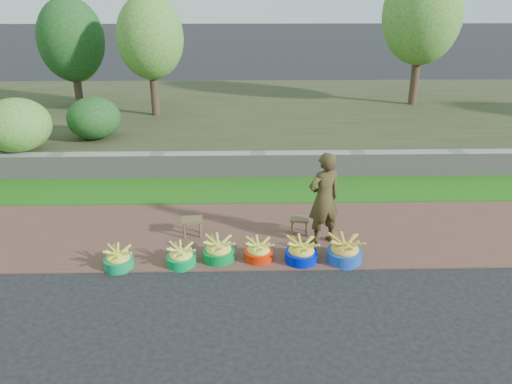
{
  "coord_description": "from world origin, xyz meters",
  "views": [
    {
      "loc": [
        -0.29,
        -6.45,
        3.89
      ],
      "look_at": [
        -0.11,
        1.3,
        0.75
      ],
      "focal_mm": 35.0,
      "sensor_mm": 36.0,
      "label": 1
    }
  ],
  "objects_px": {
    "basin_e": "(301,252)",
    "stool_right": "(300,221)",
    "vendor_woman": "(324,199)",
    "basin_a": "(118,259)",
    "basin_c": "(219,251)",
    "basin_d": "(259,251)",
    "basin_b": "(181,256)",
    "stool_left": "(192,222)",
    "basin_f": "(345,251)"
  },
  "relations": [
    {
      "from": "vendor_woman",
      "to": "basin_e",
      "type": "bearing_deg",
      "value": 33.22
    },
    {
      "from": "basin_f",
      "to": "stool_right",
      "type": "bearing_deg",
      "value": 121.52
    },
    {
      "from": "basin_a",
      "to": "basin_b",
      "type": "distance_m",
      "value": 0.93
    },
    {
      "from": "basin_b",
      "to": "basin_d",
      "type": "height_order",
      "value": "same"
    },
    {
      "from": "basin_c",
      "to": "basin_e",
      "type": "distance_m",
      "value": 1.27
    },
    {
      "from": "basin_d",
      "to": "vendor_woman",
      "type": "relative_size",
      "value": 0.29
    },
    {
      "from": "basin_f",
      "to": "basin_e",
      "type": "bearing_deg",
      "value": 179.26
    },
    {
      "from": "basin_f",
      "to": "stool_right",
      "type": "height_order",
      "value": "basin_f"
    },
    {
      "from": "basin_b",
      "to": "basin_d",
      "type": "relative_size",
      "value": 1.0
    },
    {
      "from": "basin_a",
      "to": "basin_e",
      "type": "relative_size",
      "value": 0.89
    },
    {
      "from": "basin_b",
      "to": "basin_d",
      "type": "bearing_deg",
      "value": 6.5
    },
    {
      "from": "stool_left",
      "to": "basin_a",
      "type": "bearing_deg",
      "value": -134.75
    },
    {
      "from": "basin_b",
      "to": "basin_c",
      "type": "relative_size",
      "value": 0.91
    },
    {
      "from": "basin_a",
      "to": "basin_c",
      "type": "distance_m",
      "value": 1.51
    },
    {
      "from": "basin_d",
      "to": "basin_f",
      "type": "xyz_separation_m",
      "value": [
        1.32,
        -0.08,
        0.03
      ]
    },
    {
      "from": "basin_a",
      "to": "stool_left",
      "type": "relative_size",
      "value": 1.2
    },
    {
      "from": "basin_b",
      "to": "basin_f",
      "type": "distance_m",
      "value": 2.5
    },
    {
      "from": "basin_b",
      "to": "stool_left",
      "type": "relative_size",
      "value": 1.21
    },
    {
      "from": "stool_left",
      "to": "stool_right",
      "type": "xyz_separation_m",
      "value": [
        1.83,
        0.05,
        -0.02
      ]
    },
    {
      "from": "stool_right",
      "to": "basin_c",
      "type": "bearing_deg",
      "value": -146.93
    },
    {
      "from": "vendor_woman",
      "to": "basin_b",
      "type": "bearing_deg",
      "value": -6.45
    },
    {
      "from": "stool_right",
      "to": "vendor_woman",
      "type": "height_order",
      "value": "vendor_woman"
    },
    {
      "from": "basin_e",
      "to": "stool_right",
      "type": "relative_size",
      "value": 1.41
    },
    {
      "from": "basin_c",
      "to": "stool_right",
      "type": "xyz_separation_m",
      "value": [
        1.34,
        0.87,
        0.08
      ]
    },
    {
      "from": "basin_f",
      "to": "stool_right",
      "type": "relative_size",
      "value": 1.52
    },
    {
      "from": "vendor_woman",
      "to": "basin_a",
      "type": "bearing_deg",
      "value": -10.22
    },
    {
      "from": "basin_b",
      "to": "basin_e",
      "type": "relative_size",
      "value": 0.9
    },
    {
      "from": "stool_right",
      "to": "stool_left",
      "type": "bearing_deg",
      "value": -178.5
    },
    {
      "from": "basin_f",
      "to": "vendor_woman",
      "type": "height_order",
      "value": "vendor_woman"
    },
    {
      "from": "basin_a",
      "to": "basin_c",
      "type": "relative_size",
      "value": 0.89
    },
    {
      "from": "basin_e",
      "to": "basin_a",
      "type": "bearing_deg",
      "value": -177.65
    },
    {
      "from": "basin_d",
      "to": "vendor_woman",
      "type": "distance_m",
      "value": 1.35
    },
    {
      "from": "basin_b",
      "to": "vendor_woman",
      "type": "height_order",
      "value": "vendor_woman"
    },
    {
      "from": "basin_d",
      "to": "basin_f",
      "type": "bearing_deg",
      "value": -3.68
    },
    {
      "from": "stool_left",
      "to": "vendor_woman",
      "type": "height_order",
      "value": "vendor_woman"
    },
    {
      "from": "basin_c",
      "to": "vendor_woman",
      "type": "xyz_separation_m",
      "value": [
        1.68,
        0.53,
        0.63
      ]
    },
    {
      "from": "basin_a",
      "to": "basin_d",
      "type": "relative_size",
      "value": 0.99
    },
    {
      "from": "basin_e",
      "to": "basin_c",
      "type": "bearing_deg",
      "value": 176.36
    },
    {
      "from": "stool_left",
      "to": "basin_e",
      "type": "bearing_deg",
      "value": -27.38
    },
    {
      "from": "basin_c",
      "to": "stool_left",
      "type": "distance_m",
      "value": 0.96
    },
    {
      "from": "basin_f",
      "to": "basin_d",
      "type": "bearing_deg",
      "value": 176.32
    },
    {
      "from": "stool_right",
      "to": "basin_a",
      "type": "bearing_deg",
      "value": -159.35
    },
    {
      "from": "basin_d",
      "to": "stool_right",
      "type": "height_order",
      "value": "basin_d"
    },
    {
      "from": "basin_f",
      "to": "basin_b",
      "type": "bearing_deg",
      "value": -178.86
    },
    {
      "from": "basin_d",
      "to": "basin_f",
      "type": "relative_size",
      "value": 0.83
    },
    {
      "from": "basin_b",
      "to": "vendor_woman",
      "type": "relative_size",
      "value": 0.29
    },
    {
      "from": "basin_a",
      "to": "basin_c",
      "type": "xyz_separation_m",
      "value": [
        1.49,
        0.19,
        0.02
      ]
    },
    {
      "from": "basin_b",
      "to": "basin_a",
      "type": "bearing_deg",
      "value": -176.6
    },
    {
      "from": "basin_c",
      "to": "basin_d",
      "type": "bearing_deg",
      "value": -0.43
    },
    {
      "from": "stool_right",
      "to": "vendor_woman",
      "type": "bearing_deg",
      "value": -45.8
    }
  ]
}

